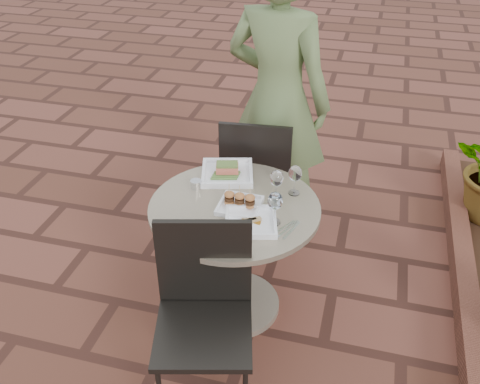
% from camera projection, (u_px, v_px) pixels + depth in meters
% --- Properties ---
extents(ground, '(60.00, 60.00, 0.00)m').
position_uv_depth(ground, '(204.00, 269.00, 3.46)').
color(ground, brown).
rests_on(ground, ground).
extents(cafe_table, '(0.90, 0.90, 0.73)m').
position_uv_depth(cafe_table, '(235.00, 242.00, 2.92)').
color(cafe_table, gray).
rests_on(cafe_table, ground).
extents(chair_far, '(0.48, 0.48, 0.93)m').
position_uv_depth(chair_far, '(257.00, 171.00, 3.42)').
color(chair_far, black).
rests_on(chair_far, ground).
extents(chair_near, '(0.54, 0.54, 0.93)m').
position_uv_depth(chair_near, '(204.00, 301.00, 2.46)').
color(chair_near, black).
rests_on(chair_near, ground).
extents(diner, '(0.80, 0.63, 1.92)m').
position_uv_depth(diner, '(278.00, 101.00, 3.35)').
color(diner, '#576C3B').
rests_on(diner, ground).
extents(plate_salmon, '(0.35, 0.35, 0.08)m').
position_uv_depth(plate_salmon, '(227.00, 172.00, 3.02)').
color(plate_salmon, white).
rests_on(plate_salmon, cafe_table).
extents(plate_sliders, '(0.22, 0.22, 0.14)m').
position_uv_depth(plate_sliders, '(240.00, 203.00, 2.75)').
color(plate_sliders, white).
rests_on(plate_sliders, cafe_table).
extents(plate_tuna, '(0.31, 0.31, 0.03)m').
position_uv_depth(plate_tuna, '(251.00, 221.00, 2.64)').
color(plate_tuna, white).
rests_on(plate_tuna, cafe_table).
extents(wine_glass_right, '(0.08, 0.08, 0.18)m').
position_uv_depth(wine_glass_right, '(275.00, 202.00, 2.59)').
color(wine_glass_right, white).
rests_on(wine_glass_right, cafe_table).
extents(wine_glass_mid, '(0.07, 0.07, 0.17)m').
position_uv_depth(wine_glass_mid, '(277.00, 179.00, 2.78)').
color(wine_glass_mid, white).
rests_on(wine_glass_mid, cafe_table).
extents(wine_glass_far, '(0.07, 0.07, 0.17)m').
position_uv_depth(wine_glass_far, '(295.00, 174.00, 2.82)').
color(wine_glass_far, white).
rests_on(wine_glass_far, cafe_table).
extents(steel_ramekin, '(0.07, 0.07, 0.05)m').
position_uv_depth(steel_ramekin, '(196.00, 184.00, 2.92)').
color(steel_ramekin, silver).
rests_on(steel_ramekin, cafe_table).
extents(cutlery_set, '(0.15, 0.21, 0.00)m').
position_uv_depth(cutlery_set, '(287.00, 230.00, 2.61)').
color(cutlery_set, silver).
rests_on(cutlery_set, cafe_table).
extents(planter_curb, '(0.12, 3.00, 0.15)m').
position_uv_depth(planter_curb, '(463.00, 273.00, 3.32)').
color(planter_curb, brown).
rests_on(planter_curb, ground).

